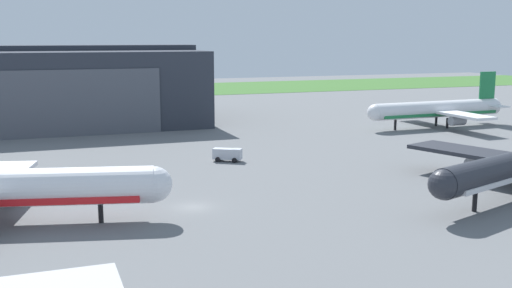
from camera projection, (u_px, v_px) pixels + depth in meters
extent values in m
plane|color=slate|center=(193.00, 207.00, 72.96)|extent=(440.00, 440.00, 0.00)
cube|color=#3E6E2F|center=(84.00, 92.00, 224.51)|extent=(440.00, 56.00, 0.08)
sphere|color=silver|center=(154.00, 184.00, 66.78)|extent=(3.97, 3.97, 3.97)
cylinder|color=gray|center=(2.00, 189.00, 72.35)|extent=(4.36, 3.14, 2.27)
cylinder|color=black|center=(101.00, 213.00, 66.69)|extent=(0.56, 0.56, 2.13)
sphere|color=#282B33|center=(444.00, 184.00, 66.27)|extent=(3.43, 3.43, 3.43)
cube|color=#282B33|center=(471.00, 152.00, 87.21)|extent=(12.06, 18.65, 0.56)
cylinder|color=gray|center=(476.00, 163.00, 85.88)|extent=(3.86, 2.99, 1.97)
cylinder|color=black|center=(475.00, 201.00, 70.95)|extent=(0.56, 0.56, 2.51)
cylinder|color=white|center=(438.00, 109.00, 136.49)|extent=(32.97, 4.72, 3.69)
sphere|color=white|center=(375.00, 112.00, 130.46)|extent=(3.54, 3.54, 3.54)
sphere|color=white|center=(495.00, 106.00, 142.51)|extent=(2.88, 2.88, 2.88)
cube|color=#1E7A42|center=(437.00, 114.00, 136.67)|extent=(30.34, 4.67, 0.65)
cube|color=#1E7A42|center=(487.00, 85.00, 140.68)|extent=(4.28, 0.53, 6.27)
cube|color=white|center=(480.00, 104.00, 144.27)|extent=(3.12, 5.26, 0.28)
cube|color=white|center=(497.00, 106.00, 139.18)|extent=(3.12, 5.26, 0.28)
cube|color=white|center=(418.00, 107.00, 144.10)|extent=(5.69, 14.07, 0.56)
cube|color=white|center=(464.00, 115.00, 129.52)|extent=(5.69, 14.07, 0.56)
cylinder|color=gray|center=(418.00, 113.00, 143.01)|extent=(3.57, 2.14, 2.03)
cylinder|color=gray|center=(457.00, 121.00, 130.48)|extent=(3.57, 2.14, 2.03)
cylinder|color=black|center=(395.00, 125.00, 132.92)|extent=(0.56, 0.56, 2.34)
cylinder|color=black|center=(436.00, 121.00, 139.27)|extent=(0.56, 0.56, 2.34)
cylinder|color=black|center=(447.00, 123.00, 135.72)|extent=(0.56, 0.56, 2.34)
cube|color=#B7BCC6|center=(237.00, 154.00, 99.22)|extent=(2.12, 2.19, 1.76)
cube|color=#B7BCC6|center=(223.00, 154.00, 99.71)|extent=(3.65, 3.16, 1.72)
cylinder|color=black|center=(234.00, 160.00, 98.52)|extent=(0.83, 0.66, 0.82)
cylinder|color=black|center=(237.00, 158.00, 100.31)|extent=(0.83, 0.66, 0.82)
cylinder|color=black|center=(218.00, 160.00, 99.11)|extent=(0.83, 0.66, 0.82)
cylinder|color=black|center=(221.00, 158.00, 100.90)|extent=(0.83, 0.66, 0.82)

